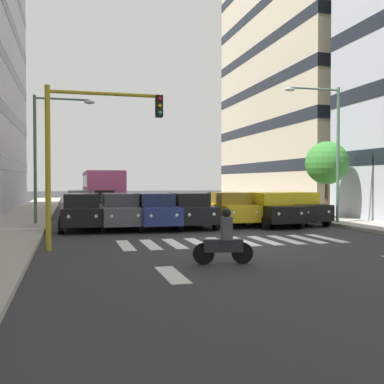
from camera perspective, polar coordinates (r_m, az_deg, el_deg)
ground_plane at (r=17.86m, az=4.92°, el=-6.10°), size 180.00×180.00×0.00m
building_left_block_0 at (r=45.90m, az=15.33°, el=18.30°), size 11.85×20.32×31.42m
crosswalk_markings at (r=17.86m, az=4.92°, el=-6.09°), size 8.55×2.80×0.01m
lane_arrow_1 at (r=11.66m, az=-2.49°, el=-10.11°), size 0.50×2.20×0.01m
car_0 at (r=25.44m, az=12.76°, el=-1.89°), size 2.02×4.44×1.72m
car_1 at (r=23.98m, az=9.60°, el=-2.07°), size 2.02×4.44×1.72m
car_2 at (r=24.23m, az=4.66°, el=-2.02°), size 2.02×4.44×1.72m
car_3 at (r=23.00m, az=-0.34°, el=-2.20°), size 2.02×4.44×1.72m
car_4 at (r=22.51m, az=-4.60°, el=-2.28°), size 2.02×4.44×1.72m
car_5 at (r=22.49m, az=-8.90°, el=-2.30°), size 2.02×4.44×1.72m
car_6 at (r=22.54m, az=-13.51°, el=-2.31°), size 2.02×4.44×1.72m
car_row2_0 at (r=30.59m, az=-11.14°, el=-1.33°), size 2.02×4.44×1.72m
car_row2_1 at (r=30.13m, az=-13.50°, el=-1.38°), size 2.02×4.44×1.72m
bus_behind_traffic at (r=35.35m, az=-11.06°, el=0.62°), size 2.78×10.50×3.00m
motorcycle_with_rider at (r=13.01m, az=3.99°, el=-6.05°), size 1.70×0.41×1.57m
traffic_light_gantry at (r=16.15m, az=-13.38°, el=6.12°), size 3.97×0.36×5.50m
street_lamp_left at (r=25.37m, az=16.54°, el=6.28°), size 3.16×0.28×7.08m
street_lamp_right at (r=24.84m, az=-17.53°, el=5.67°), size 3.07×0.28×6.52m
street_tree_1 at (r=27.97m, az=16.28°, el=3.44°), size 2.50×2.50×4.46m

